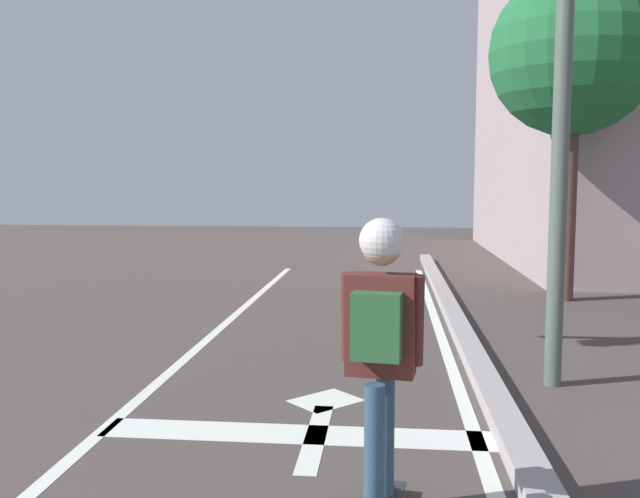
# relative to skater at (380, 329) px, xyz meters

# --- Properties ---
(lane_line_center) EXTENTS (0.12, 20.00, 0.01)m
(lane_line_center) POSITION_rel_skater_xyz_m (-2.16, 1.16, -1.13)
(lane_line_center) COLOR white
(lane_line_center) RESTS_ON ground
(lane_line_curbside) EXTENTS (0.12, 20.00, 0.01)m
(lane_line_curbside) POSITION_rel_skater_xyz_m (0.72, 1.16, -1.13)
(lane_line_curbside) COLOR white
(lane_line_curbside) RESTS_ON ground
(stop_bar) EXTENTS (3.03, 0.40, 0.01)m
(stop_bar) POSITION_rel_skater_xyz_m (-0.65, 1.35, -1.13)
(stop_bar) COLOR white
(stop_bar) RESTS_ON ground
(lane_arrow_stem) EXTENTS (0.16, 1.40, 0.01)m
(lane_arrow_stem) POSITION_rel_skater_xyz_m (-0.50, 1.32, -1.13)
(lane_arrow_stem) COLOR white
(lane_arrow_stem) RESTS_ON ground
(lane_arrow_head) EXTENTS (0.71, 0.71, 0.01)m
(lane_arrow_head) POSITION_rel_skater_xyz_m (-0.50, 2.17, -1.13)
(lane_arrow_head) COLOR white
(lane_arrow_head) RESTS_ON ground
(curb_strip) EXTENTS (0.24, 24.00, 0.14)m
(curb_strip) POSITION_rel_skater_xyz_m (0.97, 1.16, -1.06)
(curb_strip) COLOR #A29998
(curb_strip) RESTS_ON ground
(skater) EXTENTS (0.46, 0.62, 1.66)m
(skater) POSITION_rel_skater_xyz_m (0.00, 0.00, 0.00)
(skater) COLOR #2E4A64
(skater) RESTS_ON skateboard
(traffic_signal_mast) EXTENTS (5.48, 0.34, 4.92)m
(traffic_signal_mast) POSITION_rel_skater_xyz_m (-0.07, 2.85, 2.42)
(traffic_signal_mast) COLOR #505D54
(traffic_signal_mast) RESTS_ON ground
(roadside_tree) EXTENTS (2.62, 2.62, 5.29)m
(roadside_tree) POSITION_rel_skater_xyz_m (2.93, 7.65, 2.81)
(roadside_tree) COLOR brown
(roadside_tree) RESTS_ON ground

